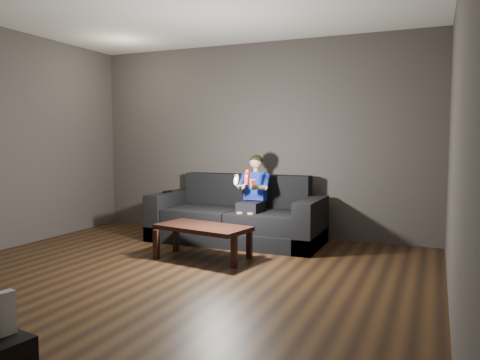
% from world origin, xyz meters
% --- Properties ---
extents(floor, '(5.00, 5.00, 0.00)m').
position_xyz_m(floor, '(0.00, 0.00, 0.00)').
color(floor, black).
rests_on(floor, ground).
extents(back_wall, '(5.00, 0.04, 2.70)m').
position_xyz_m(back_wall, '(0.00, 2.50, 1.35)').
color(back_wall, '#3E3936').
rests_on(back_wall, ground).
extents(right_wall, '(0.04, 5.00, 2.70)m').
position_xyz_m(right_wall, '(2.50, 0.00, 1.35)').
color(right_wall, '#3E3936').
rests_on(right_wall, ground).
extents(sofa, '(2.25, 0.97, 0.87)m').
position_xyz_m(sofa, '(-0.05, 1.91, 0.28)').
color(sofa, black).
rests_on(sofa, floor).
extents(child, '(0.41, 0.50, 1.01)m').
position_xyz_m(child, '(0.21, 1.84, 0.70)').
color(child, black).
rests_on(child, sofa).
extents(wii_remote_red, '(0.06, 0.08, 0.18)m').
position_xyz_m(wii_remote_red, '(0.29, 1.45, 0.89)').
color(wii_remote_red, red).
rests_on(wii_remote_red, child).
extents(nunchuk_white, '(0.06, 0.09, 0.15)m').
position_xyz_m(nunchuk_white, '(0.14, 1.45, 0.86)').
color(nunchuk_white, white).
rests_on(nunchuk_white, child).
extents(wii_remote_black, '(0.06, 0.16, 0.03)m').
position_xyz_m(wii_remote_black, '(-1.06, 1.82, 0.63)').
color(wii_remote_black, black).
rests_on(wii_remote_black, sofa).
extents(coffee_table, '(1.13, 0.70, 0.38)m').
position_xyz_m(coffee_table, '(-0.03, 0.89, 0.33)').
color(coffee_table, black).
rests_on(coffee_table, floor).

